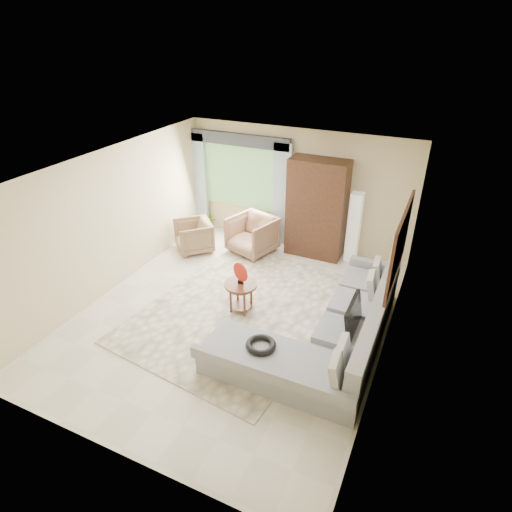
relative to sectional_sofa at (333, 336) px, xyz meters
The scene contains 17 objects.
ground 1.81m from the sectional_sofa, behind, with size 6.00×6.00×0.00m, color silver.
area_rug 1.79m from the sectional_sofa, 167.85° to the left, with size 3.00×4.00×0.02m, color beige.
sectional_sofa is the anchor object (origin of this frame).
tv_screen 0.51m from the sectional_sofa, ahead, with size 0.06×0.74×0.48m, color black.
garden_hose 1.25m from the sectional_sofa, 130.01° to the right, with size 0.43×0.43×0.09m, color black.
coffee_table 1.76m from the sectional_sofa, 169.30° to the left, with size 0.57×0.57×0.57m.
red_disc 1.83m from the sectional_sofa, 169.30° to the left, with size 0.34×0.34×0.03m, color #AD1D11.
armchair_left 4.16m from the sectional_sofa, 152.46° to the left, with size 0.74×0.76×0.69m, color #8F714E.
armchair_right 3.45m from the sectional_sofa, 136.13° to the left, with size 0.88×0.90×0.82m, color #996F53.
potted_plant 4.75m from the sectional_sofa, 143.77° to the left, with size 0.46×0.40×0.51m, color #999999.
armoire 3.24m from the sectional_sofa, 113.06° to the left, with size 1.20×0.55×2.10m, color black.
floor_lamp 3.03m from the sectional_sofa, 98.33° to the left, with size 0.24×0.24×1.50m, color silver.
window 4.58m from the sectional_sofa, 134.87° to the left, with size 1.80×0.04×1.40m, color #669E59.
curtain_left 5.25m from the sectional_sofa, 143.84° to the left, with size 0.40×0.08×2.30m, color #9EB7CC.
curtain_right 3.80m from the sectional_sofa, 124.27° to the left, with size 0.40×0.08×2.30m, color #9EB7CC.
valance 4.81m from the sectional_sofa, 135.52° to the left, with size 2.40×0.12×0.26m, color #1E232D.
wall_mirror 1.70m from the sectional_sofa, 37.80° to the left, with size 0.05×1.70×1.05m.
Camera 1 is at (2.86, -5.31, 4.51)m, focal length 30.00 mm.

